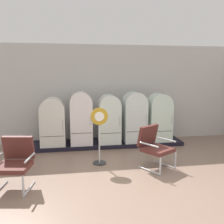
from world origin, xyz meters
The scene contains 11 objects.
ground centered at (0.00, 0.00, -0.03)m, with size 12.00×10.00×0.05m, color #876B5B.
back_wall centered at (0.00, 3.66, 1.56)m, with size 11.76×0.12×3.09m.
display_plinth centered at (0.00, 3.02, 0.06)m, with size 4.62×0.95×0.12m, color black.
refrigerator_0 centered at (-1.61, 2.91, 0.85)m, with size 0.70×0.67×1.40m.
refrigerator_1 centered at (-0.79, 2.91, 0.94)m, with size 0.64×0.66×1.56m.
refrigerator_2 centered at (0.05, 2.89, 0.89)m, with size 0.64×0.62×1.46m.
refrigerator_3 centered at (0.83, 2.90, 0.92)m, with size 0.68×0.64×1.53m.
refrigerator_4 centered at (1.61, 2.90, 0.89)m, with size 0.69×0.64×1.47m.
armchair_left centered at (-2.15, 0.46, 0.54)m, with size 0.75×0.80×0.99m.
armchair_right centered at (0.83, 1.03, 0.54)m, with size 0.89×0.92×0.99m.
sign_stand centered at (-0.41, 1.46, 0.64)m, with size 0.42×0.32×1.39m.
Camera 1 is at (-1.05, -4.35, 2.20)m, focal length 39.82 mm.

